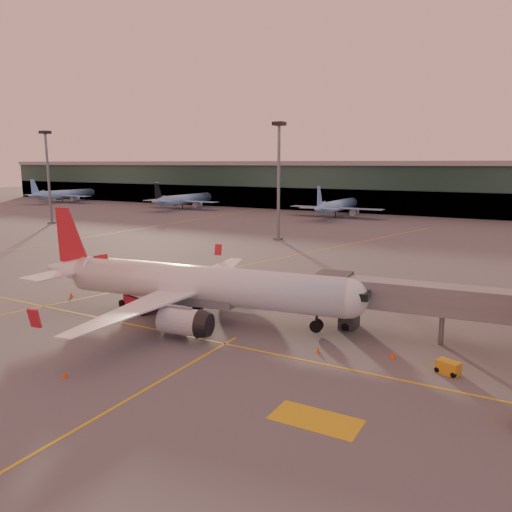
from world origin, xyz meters
The scene contains 14 objects.
ground centered at (0.00, 0.00, 0.00)m, with size 600.00×600.00×0.00m, color #4C4F54.
taxi_markings centered at (-7.32, 44.49, 0.01)m, with size 100.12×173.00×0.01m.
terminal centered at (0.00, 141.79, 8.76)m, with size 400.00×20.00×17.60m.
mast_west_far centered at (-90.00, 62.00, 14.86)m, with size 2.40×2.40×25.60m.
mast_west_near centered at (-20.00, 66.00, 14.86)m, with size 2.40×2.40×25.60m.
distant_aircraft_row centered at (-53.75, 118.00, 0.00)m, with size 225.00×34.00×13.00m.
main_airplane centered at (-2.26, 9.77, 3.81)m, with size 38.80×35.13×11.73m.
jet_bridge centered at (24.23, 15.15, 4.03)m, with size 25.85×5.70×5.82m.
catering_truck centered at (-9.93, 9.96, 2.91)m, with size 7.11×4.47×5.12m.
gpu_cart centered at (24.52, 8.15, 0.52)m, with size 2.08×1.65×1.06m.
cone_nose centered at (19.78, 9.20, 0.31)m, with size 0.51×0.51×0.64m.
cone_tail centered at (-21.20, 9.52, 0.30)m, with size 0.49×0.49×0.62m.
cone_wing_right centered at (-2.02, -7.64, 0.27)m, with size 0.45×0.45×0.57m.
cone_fwd centered at (13.55, 7.25, 0.24)m, with size 0.39×0.39×0.49m.
Camera 1 is at (29.48, -32.76, 16.87)m, focal length 35.00 mm.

